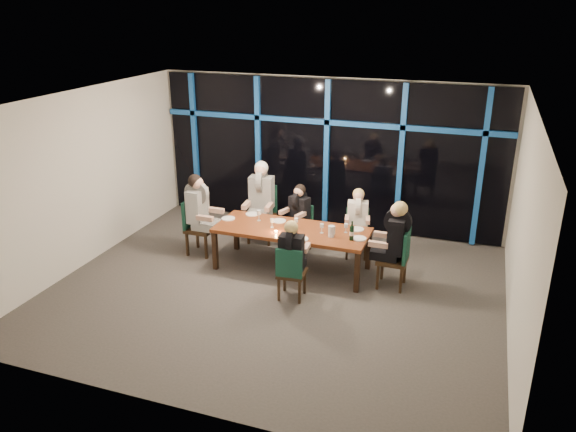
{
  "coord_description": "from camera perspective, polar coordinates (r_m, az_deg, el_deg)",
  "views": [
    {
      "loc": [
        2.84,
        -7.48,
        4.34
      ],
      "look_at": [
        0.0,
        0.6,
        1.05
      ],
      "focal_mm": 35.0,
      "sensor_mm": 36.0,
      "label": 1
    }
  ],
  "objects": [
    {
      "name": "diner_far_mid",
      "position": [
        10.17,
        1.06,
        0.8
      ],
      "size": [
        0.51,
        0.59,
        0.84
      ],
      "rotation": [
        0.0,
        0.0,
        -0.32
      ],
      "color": "black",
      "rests_on": "ground"
    },
    {
      "name": "wine_glass_c",
      "position": [
        9.26,
        3.45,
        -1.05
      ],
      "size": [
        0.06,
        0.06,
        0.16
      ],
      "color": "silver",
      "rests_on": "dining_table"
    },
    {
      "name": "diner_far_right",
      "position": [
        9.98,
        7.09,
        0.28
      ],
      "size": [
        0.48,
        0.58,
        0.85
      ],
      "rotation": [
        0.0,
        0.0,
        0.2
      ],
      "color": "white",
      "rests_on": "ground"
    },
    {
      "name": "dining_table",
      "position": [
        9.49,
        0.4,
        -1.67
      ],
      "size": [
        2.6,
        1.0,
        0.75
      ],
      "color": "brown",
      "rests_on": "ground"
    },
    {
      "name": "room",
      "position": [
        8.33,
        -1.38,
        4.87
      ],
      "size": [
        7.04,
        7.0,
        3.02
      ],
      "color": "#504A46",
      "rests_on": "ground"
    },
    {
      "name": "diner_end_left",
      "position": [
        10.11,
        -9.02,
        1.31
      ],
      "size": [
        0.64,
        0.51,
        1.0
      ],
      "rotation": [
        0.0,
        0.0,
        1.56
      ],
      "color": "black",
      "rests_on": "ground"
    },
    {
      "name": "chair_far_right",
      "position": [
        10.18,
        7.01,
        -1.4
      ],
      "size": [
        0.48,
        0.48,
        0.87
      ],
      "rotation": [
        0.0,
        0.0,
        0.2
      ],
      "color": "#301E10",
      "rests_on": "ground"
    },
    {
      "name": "plate_far_mid",
      "position": [
        9.77,
        -0.9,
        -0.49
      ],
      "size": [
        0.24,
        0.24,
        0.01
      ],
      "primitive_type": "cylinder",
      "color": "white",
      "rests_on": "dining_table"
    },
    {
      "name": "chair_near_mid",
      "position": [
        8.59,
        0.27,
        -5.57
      ],
      "size": [
        0.44,
        0.44,
        0.89
      ],
      "rotation": [
        0.0,
        0.0,
        3.21
      ],
      "color": "#301E10",
      "rests_on": "ground"
    },
    {
      "name": "plate_far_right",
      "position": [
        9.49,
        7.01,
        -1.34
      ],
      "size": [
        0.24,
        0.24,
        0.01
      ],
      "primitive_type": "cylinder",
      "color": "white",
      "rests_on": "dining_table"
    },
    {
      "name": "wine_glass_b",
      "position": [
        9.46,
        0.83,
        -0.49
      ],
      "size": [
        0.07,
        0.07,
        0.17
      ],
      "color": "silver",
      "rests_on": "dining_table"
    },
    {
      "name": "wine_glass_d",
      "position": [
        9.77,
        -2.98,
        0.29
      ],
      "size": [
        0.07,
        0.07,
        0.19
      ],
      "color": "silver",
      "rests_on": "dining_table"
    },
    {
      "name": "plate_far_left",
      "position": [
        10.1,
        -3.65,
        0.2
      ],
      "size": [
        0.24,
        0.24,
        0.01
      ],
      "primitive_type": "cylinder",
      "color": "white",
      "rests_on": "dining_table"
    },
    {
      "name": "chair_end_right",
      "position": [
        9.11,
        11.15,
        -3.96
      ],
      "size": [
        0.47,
        0.47,
        1.0
      ],
      "rotation": [
        0.0,
        0.0,
        4.7
      ],
      "color": "#301E10",
      "rests_on": "ground"
    },
    {
      "name": "plate_end_left",
      "position": [
        9.94,
        -6.09,
        -0.24
      ],
      "size": [
        0.24,
        0.24,
        0.01
      ],
      "primitive_type": "cylinder",
      "color": "white",
      "rests_on": "dining_table"
    },
    {
      "name": "chair_far_mid",
      "position": [
        10.35,
        1.29,
        -0.88
      ],
      "size": [
        0.51,
        0.51,
        0.86
      ],
      "rotation": [
        0.0,
        0.0,
        -0.32
      ],
      "color": "#301E10",
      "rests_on": "ground"
    },
    {
      "name": "window_wall",
      "position": [
        11.15,
        4.06,
        6.47
      ],
      "size": [
        6.86,
        0.43,
        2.94
      ],
      "color": "black",
      "rests_on": "ground"
    },
    {
      "name": "wine_bottle",
      "position": [
        9.02,
        6.49,
        -1.72
      ],
      "size": [
        0.07,
        0.07,
        0.32
      ],
      "rotation": [
        0.0,
        0.0,
        -0.06
      ],
      "color": "black",
      "rests_on": "dining_table"
    },
    {
      "name": "chair_end_left",
      "position": [
        10.29,
        -9.32,
        -0.76
      ],
      "size": [
        0.48,
        0.48,
        1.02
      ],
      "rotation": [
        0.0,
        0.0,
        1.56
      ],
      "color": "#301E10",
      "rests_on": "ground"
    },
    {
      "name": "diner_end_right",
      "position": [
        8.96,
        10.79,
        -1.59
      ],
      "size": [
        0.62,
        0.5,
        0.97
      ],
      "rotation": [
        0.0,
        0.0,
        4.7
      ],
      "color": "black",
      "rests_on": "ground"
    },
    {
      "name": "diner_near_mid",
      "position": [
        8.51,
        0.41,
        -3.22
      ],
      "size": [
        0.46,
        0.57,
        0.86
      ],
      "rotation": [
        0.0,
        0.0,
        3.21
      ],
      "color": "black",
      "rests_on": "ground"
    },
    {
      "name": "tea_light",
      "position": [
        9.31,
        -1.22,
        -1.58
      ],
      "size": [
        0.05,
        0.05,
        0.03
      ],
      "primitive_type": "cylinder",
      "color": "#FFAF4C",
      "rests_on": "dining_table"
    },
    {
      "name": "wine_glass_a",
      "position": [
        9.47,
        -1.64,
        -0.52
      ],
      "size": [
        0.06,
        0.06,
        0.16
      ],
      "color": "white",
      "rests_on": "dining_table"
    },
    {
      "name": "plate_end_right",
      "position": [
        9.13,
        7.22,
        -2.27
      ],
      "size": [
        0.24,
        0.24,
        0.01
      ],
      "primitive_type": "cylinder",
      "color": "white",
      "rests_on": "dining_table"
    },
    {
      "name": "water_pitcher",
      "position": [
        9.13,
        4.43,
        -1.56
      ],
      "size": [
        0.12,
        0.1,
        0.19
      ],
      "rotation": [
        0.0,
        0.0,
        -0.0
      ],
      "color": "silver",
      "rests_on": "dining_table"
    },
    {
      "name": "wine_glass_e",
      "position": [
        9.31,
        5.91,
        -1.02
      ],
      "size": [
        0.06,
        0.06,
        0.16
      ],
      "color": "silver",
      "rests_on": "dining_table"
    },
    {
      "name": "chair_far_left",
      "position": [
        10.74,
        -2.59,
        0.61
      ],
      "size": [
        0.54,
        0.54,
        1.07
      ],
      "rotation": [
        0.0,
        0.0,
        0.1
      ],
      "color": "#301E10",
      "rests_on": "ground"
    },
    {
      "name": "diner_far_left",
      "position": [
        10.52,
        -2.77,
        2.6
      ],
      "size": [
        0.56,
        0.69,
        1.04
      ],
      "rotation": [
        0.0,
        0.0,
        0.1
      ],
      "color": "black",
      "rests_on": "ground"
    },
    {
      "name": "plate_near_mid",
      "position": [
        9.04,
        1.32,
        -2.34
      ],
      "size": [
        0.24,
        0.24,
        0.01
      ],
      "primitive_type": "cylinder",
      "color": "white",
      "rests_on": "dining_table"
    }
  ]
}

